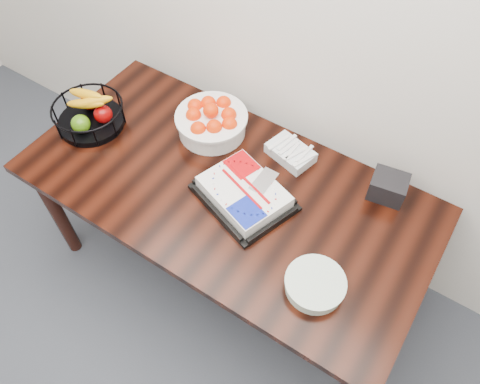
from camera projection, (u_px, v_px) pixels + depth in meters
The scene contains 7 objects.
table at pixel (226, 198), 2.09m from camera, with size 1.80×0.90×0.75m.
cake_tray at pixel (244, 193), 1.96m from camera, with size 0.47×0.42×0.08m.
tangerine_bowl at pixel (211, 117), 2.15m from camera, with size 0.34×0.34×0.21m.
fruit_basket at pixel (89, 113), 2.19m from camera, with size 0.33×0.33×0.18m.
plate_stack at pixel (315, 285), 1.72m from camera, with size 0.23×0.23×0.06m.
fork_bag at pixel (291, 152), 2.10m from camera, with size 0.23×0.18×0.06m.
napkin_box at pixel (388, 187), 1.96m from camera, with size 0.15×0.13×0.10m, color black.
Camera 1 is at (0.73, 1.01, 2.36)m, focal length 35.00 mm.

